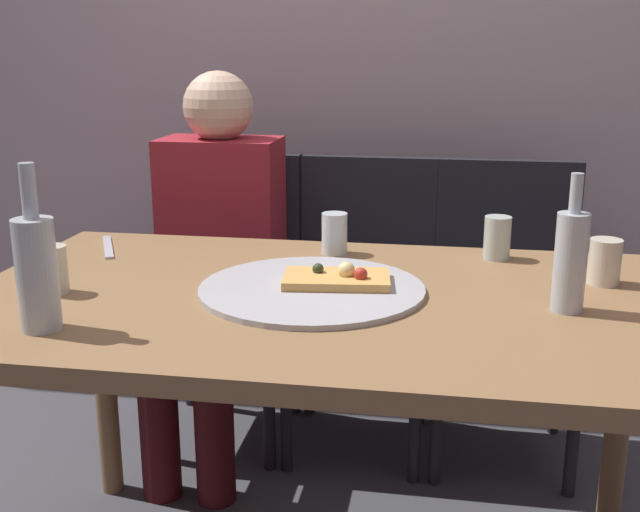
{
  "coord_description": "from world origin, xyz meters",
  "views": [
    {
      "loc": [
        0.24,
        -1.5,
        1.24
      ],
      "look_at": [
        -0.03,
        0.11,
        0.8
      ],
      "focal_mm": 43.85,
      "sensor_mm": 36.0,
      "label": 1
    }
  ],
  "objects": [
    {
      "name": "pizza_tray",
      "position": [
        -0.03,
        0.01,
        0.76
      ],
      "size": [
        0.47,
        0.47,
        0.01
      ],
      "primitive_type": "cylinder",
      "color": "#ADADB2",
      "rests_on": "dining_table"
    },
    {
      "name": "tumbler_near",
      "position": [
        0.57,
        0.17,
        0.8
      ],
      "size": [
        0.07,
        0.07,
        0.1
      ],
      "primitive_type": "cylinder",
      "color": "beige",
      "rests_on": "dining_table"
    },
    {
      "name": "chair_left",
      "position": [
        -0.45,
        0.84,
        0.51
      ],
      "size": [
        0.44,
        0.44,
        0.9
      ],
      "rotation": [
        0.0,
        0.0,
        3.14
      ],
      "color": "black",
      "rests_on": "ground_plane"
    },
    {
      "name": "beer_bottle",
      "position": [
        0.47,
        -0.02,
        0.85
      ],
      "size": [
        0.06,
        0.06,
        0.27
      ],
      "color": "#B2BCC1",
      "rests_on": "dining_table"
    },
    {
      "name": "tumbler_far",
      "position": [
        -0.55,
        -0.08,
        0.8
      ],
      "size": [
        0.06,
        0.06,
        0.1
      ],
      "primitive_type": "cylinder",
      "color": "beige",
      "rests_on": "dining_table"
    },
    {
      "name": "chair_middle",
      "position": [
        -0.02,
        0.84,
        0.51
      ],
      "size": [
        0.44,
        0.44,
        0.9
      ],
      "rotation": [
        0.0,
        0.0,
        3.14
      ],
      "color": "black",
      "rests_on": "ground_plane"
    },
    {
      "name": "pizza_slice_last",
      "position": [
        0.02,
        0.04,
        0.77
      ],
      "size": [
        0.23,
        0.15,
        0.05
      ],
      "color": "tan",
      "rests_on": "pizza_tray"
    },
    {
      "name": "wine_glass",
      "position": [
        -0.03,
        0.32,
        0.8
      ],
      "size": [
        0.06,
        0.06,
        0.1
      ],
      "primitive_type": "cylinder",
      "color": "silver",
      "rests_on": "dining_table"
    },
    {
      "name": "dining_table",
      "position": [
        0.0,
        0.0,
        0.67
      ],
      "size": [
        1.48,
        0.88,
        0.75
      ],
      "color": "olive",
      "rests_on": "ground_plane"
    },
    {
      "name": "back_wall",
      "position": [
        0.0,
        1.29,
        1.3
      ],
      "size": [
        6.0,
        0.1,
        2.6
      ],
      "primitive_type": "cube",
      "color": "#B29EA3",
      "rests_on": "ground_plane"
    },
    {
      "name": "wine_bottle",
      "position": [
        -0.47,
        -0.28,
        0.86
      ],
      "size": [
        0.07,
        0.07,
        0.3
      ],
      "color": "#B2BCC1",
      "rests_on": "dining_table"
    },
    {
      "name": "table_knife",
      "position": [
        -0.6,
        0.28,
        0.75
      ],
      "size": [
        0.12,
        0.21,
        0.01
      ],
      "primitive_type": "cube",
      "rotation": [
        0.0,
        0.0,
        2.03
      ],
      "color": "#B7B7BC",
      "rests_on": "dining_table"
    },
    {
      "name": "guest_in_sweater",
      "position": [
        -0.45,
        0.69,
        0.64
      ],
      "size": [
        0.36,
        0.56,
        1.17
      ],
      "rotation": [
        0.0,
        0.0,
        3.14
      ],
      "color": "maroon",
      "rests_on": "ground_plane"
    },
    {
      "name": "chair_right",
      "position": [
        0.42,
        0.84,
        0.51
      ],
      "size": [
        0.44,
        0.44,
        0.9
      ],
      "rotation": [
        0.0,
        0.0,
        3.14
      ],
      "color": "black",
      "rests_on": "ground_plane"
    },
    {
      "name": "short_glass",
      "position": [
        0.36,
        0.34,
        0.8
      ],
      "size": [
        0.06,
        0.06,
        0.1
      ],
      "primitive_type": "cylinder",
      "color": "#B7C6BC",
      "rests_on": "dining_table"
    }
  ]
}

